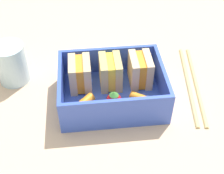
% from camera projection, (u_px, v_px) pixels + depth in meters
% --- Properties ---
extents(ground_plane, '(1.20, 1.20, 0.02)m').
position_uv_depth(ground_plane, '(112.00, 103.00, 0.53)').
color(ground_plane, '#DBAF8C').
extents(bento_tray, '(0.17, 0.13, 0.01)m').
position_uv_depth(bento_tray, '(112.00, 96.00, 0.52)').
color(bento_tray, blue).
rests_on(bento_tray, ground_plane).
extents(bento_rim, '(0.17, 0.13, 0.05)m').
position_uv_depth(bento_rim, '(112.00, 83.00, 0.50)').
color(bento_rim, blue).
rests_on(bento_rim, bento_tray).
extents(sandwich_left, '(0.04, 0.05, 0.05)m').
position_uv_depth(sandwich_left, '(80.00, 74.00, 0.51)').
color(sandwich_left, '#DAB381').
rests_on(sandwich_left, bento_tray).
extents(sandwich_center_left, '(0.04, 0.05, 0.05)m').
position_uv_depth(sandwich_center_left, '(110.00, 72.00, 0.52)').
color(sandwich_center_left, tan).
rests_on(sandwich_center_left, bento_tray).
extents(sandwich_center, '(0.04, 0.05, 0.05)m').
position_uv_depth(sandwich_center, '(140.00, 70.00, 0.52)').
color(sandwich_center, '#E2BB8C').
rests_on(sandwich_center, bento_tray).
extents(carrot_stick_far_left, '(0.04, 0.04, 0.01)m').
position_uv_depth(carrot_stick_far_left, '(84.00, 103.00, 0.49)').
color(carrot_stick_far_left, orange).
rests_on(carrot_stick_far_left, bento_tray).
extents(strawberry_far_left, '(0.02, 0.02, 0.03)m').
position_uv_depth(strawberry_far_left, '(113.00, 100.00, 0.49)').
color(strawberry_far_left, red).
rests_on(strawberry_far_left, bento_tray).
extents(carrot_stick_left, '(0.04, 0.03, 0.01)m').
position_uv_depth(carrot_stick_left, '(143.00, 99.00, 0.50)').
color(carrot_stick_left, orange).
rests_on(carrot_stick_left, bento_tray).
extents(chopstick_pair, '(0.05, 0.20, 0.01)m').
position_uv_depth(chopstick_pair, '(192.00, 83.00, 0.55)').
color(chopstick_pair, tan).
rests_on(chopstick_pair, ground_plane).
extents(drinking_glass, '(0.05, 0.05, 0.07)m').
position_uv_depth(drinking_glass, '(11.00, 63.00, 0.54)').
color(drinking_glass, silver).
rests_on(drinking_glass, ground_plane).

